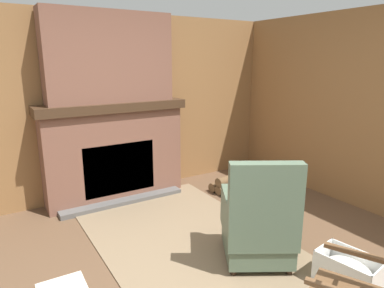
{
  "coord_description": "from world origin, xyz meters",
  "views": [
    {
      "loc": [
        1.89,
        -1.39,
        1.79
      ],
      "look_at": [
        -1.15,
        0.49,
        0.9
      ],
      "focal_mm": 32.0,
      "sensor_mm": 36.0,
      "label": 1
    }
  ],
  "objects_px": {
    "storage_case": "(136,96)",
    "decorative_plate_on_mantel": "(104,90)",
    "armchair": "(258,225)",
    "oil_lamp_vase": "(76,97)",
    "firewood_stack": "(229,186)",
    "laundry_basket": "(348,272)"
  },
  "relations": [
    {
      "from": "armchair",
      "to": "laundry_basket",
      "type": "xyz_separation_m",
      "value": [
        0.66,
        0.37,
        -0.22
      ]
    },
    {
      "from": "decorative_plate_on_mantel",
      "to": "firewood_stack",
      "type": "bearing_deg",
      "value": 64.25
    },
    {
      "from": "armchair",
      "to": "oil_lamp_vase",
      "type": "xyz_separation_m",
      "value": [
        -2.14,
        -0.98,
        0.99
      ]
    },
    {
      "from": "decorative_plate_on_mantel",
      "to": "armchair",
      "type": "bearing_deg",
      "value": 16.38
    },
    {
      "from": "oil_lamp_vase",
      "to": "storage_case",
      "type": "distance_m",
      "value": 0.76
    },
    {
      "from": "laundry_basket",
      "to": "decorative_plate_on_mantel",
      "type": "distance_m",
      "value": 3.26
    },
    {
      "from": "storage_case",
      "to": "decorative_plate_on_mantel",
      "type": "distance_m",
      "value": 0.43
    },
    {
      "from": "decorative_plate_on_mantel",
      "to": "oil_lamp_vase",
      "type": "bearing_deg",
      "value": -86.69
    },
    {
      "from": "laundry_basket",
      "to": "firewood_stack",
      "type": "bearing_deg",
      "value": 168.18
    },
    {
      "from": "storage_case",
      "to": "decorative_plate_on_mantel",
      "type": "xyz_separation_m",
      "value": [
        -0.02,
        -0.42,
        0.09
      ]
    },
    {
      "from": "oil_lamp_vase",
      "to": "storage_case",
      "type": "height_order",
      "value": "oil_lamp_vase"
    },
    {
      "from": "firewood_stack",
      "to": "oil_lamp_vase",
      "type": "bearing_deg",
      "value": -110.72
    },
    {
      "from": "armchair",
      "to": "laundry_basket",
      "type": "height_order",
      "value": "armchair"
    },
    {
      "from": "firewood_stack",
      "to": "laundry_basket",
      "type": "distance_m",
      "value": 2.17
    },
    {
      "from": "laundry_basket",
      "to": "decorative_plate_on_mantel",
      "type": "xyz_separation_m",
      "value": [
        -2.82,
        -1.01,
        1.27
      ]
    },
    {
      "from": "oil_lamp_vase",
      "to": "storage_case",
      "type": "xyz_separation_m",
      "value": [
        0.0,
        0.76,
        -0.02
      ]
    },
    {
      "from": "firewood_stack",
      "to": "storage_case",
      "type": "distance_m",
      "value": 1.75
    },
    {
      "from": "laundry_basket",
      "to": "oil_lamp_vase",
      "type": "relative_size",
      "value": 2.23
    },
    {
      "from": "oil_lamp_vase",
      "to": "armchair",
      "type": "bearing_deg",
      "value": 24.62
    },
    {
      "from": "armchair",
      "to": "decorative_plate_on_mantel",
      "type": "height_order",
      "value": "decorative_plate_on_mantel"
    },
    {
      "from": "firewood_stack",
      "to": "storage_case",
      "type": "relative_size",
      "value": 1.94
    },
    {
      "from": "armchair",
      "to": "firewood_stack",
      "type": "distance_m",
      "value": 1.7
    }
  ]
}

